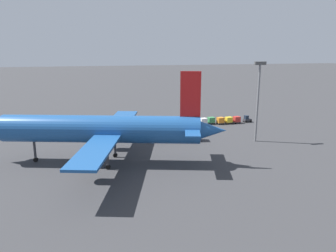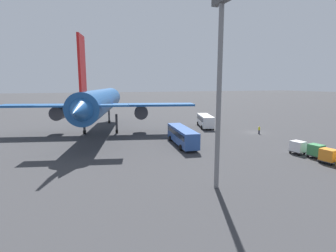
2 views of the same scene
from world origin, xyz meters
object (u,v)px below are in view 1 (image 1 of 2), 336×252
object	(u,v)px
shuttle_bus_near	(108,125)
cargo_cart_white	(203,121)
cargo_cart_yellow	(229,120)
shuttle_bus_far	(176,134)
baggage_tug	(247,119)
cargo_cart_orange	(220,120)
cargo_cart_green	(211,120)
airplane	(103,130)
cargo_cart_red	(237,119)
worker_person	(148,121)

from	to	relation	value
shuttle_bus_near	cargo_cart_white	xyz separation A→B (m)	(-27.89, -1.28, -0.66)
shuttle_bus_near	cargo_cart_yellow	bearing A→B (deg)	-160.08
cargo_cart_white	shuttle_bus_far	bearing A→B (deg)	50.49
shuttle_bus_far	cargo_cart_white	bearing A→B (deg)	-121.93
cargo_cart_white	shuttle_bus_near	bearing A→B (deg)	2.62
baggage_tug	cargo_cart_yellow	distance (m)	6.46
shuttle_bus_far	cargo_cart_yellow	size ratio (longest dim) A/B	5.66
cargo_cart_orange	cargo_cart_green	distance (m)	2.77
shuttle_bus_near	cargo_cart_white	world-z (taller)	shuttle_bus_near
shuttle_bus_far	shuttle_bus_near	bearing A→B (deg)	-32.24
shuttle_bus_near	baggage_tug	xyz separation A→B (m)	(-42.23, -2.15, -0.91)
shuttle_bus_near	cargo_cart_white	distance (m)	27.93
airplane	baggage_tug	xyz separation A→B (m)	(-43.85, -27.62, -5.95)
cargo_cart_red	cargo_cart_green	size ratio (longest dim) A/B	1.00
airplane	baggage_tug	size ratio (longest dim) A/B	18.76
shuttle_bus_near	shuttle_bus_far	distance (m)	20.70
airplane	cargo_cart_green	world-z (taller)	airplane
worker_person	cargo_cart_yellow	bearing A→B (deg)	166.74
airplane	baggage_tug	bearing A→B (deg)	-133.22
baggage_tug	cargo_cart_white	world-z (taller)	baggage_tug
shuttle_bus_far	baggage_tug	size ratio (longest dim) A/B	4.92
shuttle_bus_near	cargo_cart_yellow	xyz separation A→B (m)	(-35.84, -1.22, -0.66)
cargo_cart_red	cargo_cart_orange	xyz separation A→B (m)	(5.30, 0.23, 0.00)
cargo_cart_orange	shuttle_bus_far	bearing A→B (deg)	39.90
cargo_cart_red	cargo_cart_orange	size ratio (longest dim) A/B	1.00
cargo_cart_yellow	shuttle_bus_near	bearing A→B (deg)	1.95
baggage_tug	cargo_cart_green	size ratio (longest dim) A/B	1.15
shuttle_bus_far	cargo_cart_green	size ratio (longest dim) A/B	5.66
airplane	cargo_cart_green	bearing A→B (deg)	-124.92
baggage_tug	airplane	bearing A→B (deg)	24.03
worker_person	cargo_cart_yellow	world-z (taller)	cargo_cart_yellow
shuttle_bus_near	shuttle_bus_far	bearing A→B (deg)	158.15
cargo_cart_green	cargo_cart_orange	bearing A→B (deg)	162.98
airplane	shuttle_bus_near	world-z (taller)	airplane
shuttle_bus_near	cargo_cart_red	world-z (taller)	shuttle_bus_near
shuttle_bus_near	cargo_cart_yellow	distance (m)	35.87
worker_person	airplane	bearing A→B (deg)	66.90
airplane	shuttle_bus_near	distance (m)	26.01
shuttle_bus_far	cargo_cart_orange	bearing A→B (deg)	-132.52
cargo_cart_red	airplane	bearing A→B (deg)	33.83
cargo_cart_red	cargo_cart_green	xyz separation A→B (m)	(7.95, -0.58, 0.00)
airplane	cargo_cart_green	size ratio (longest dim) A/B	21.57
baggage_tug	cargo_cart_yellow	bearing A→B (deg)	0.12
shuttle_bus_far	cargo_cart_red	xyz separation A→B (m)	(-22.59, -14.69, -0.69)
shuttle_bus_near	cargo_cart_yellow	world-z (taller)	shuttle_bus_near
cargo_cart_yellow	cargo_cart_white	distance (m)	7.95
cargo_cart_white	cargo_cart_orange	bearing A→B (deg)	179.12
shuttle_bus_far	cargo_cart_orange	distance (m)	22.55
cargo_cart_white	cargo_cart_yellow	bearing A→B (deg)	179.59
baggage_tug	cargo_cart_white	xyz separation A→B (m)	(14.33, 0.87, 0.25)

